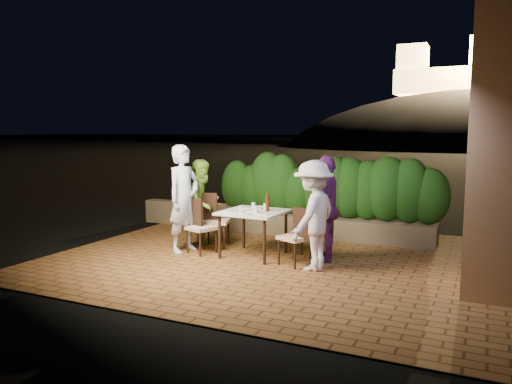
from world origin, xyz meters
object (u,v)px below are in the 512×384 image
Objects in this scene: dining_table at (253,233)px; chair_right_back at (308,230)px; chair_right_front at (295,236)px; diner_green at (203,203)px; diner_white at (313,215)px; diner_purple at (327,208)px; beer_bottle at (267,201)px; bowl at (260,207)px; chair_left_back at (216,220)px; chair_left_front at (202,227)px; diner_blue at (184,199)px; parapet_lamp at (212,201)px.

dining_table is 0.91m from chair_right_back.
chair_right_front is 0.97× the size of chair_right_back.
diner_white is (2.29, -0.66, 0.04)m from diner_green.
diner_green is at bearing -105.04° from diner_purple.
chair_right_front is at bearing -26.67° from beer_bottle.
chair_left_back is (-0.87, 0.05, -0.29)m from bowl.
chair_left_front is at bearing -106.02° from chair_left_back.
bowl is 1.14m from diner_green.
diner_blue is (-0.32, -0.53, 0.43)m from chair_left_back.
beer_bottle is at bearing -92.26° from diner_purple.
beer_bottle reaches higher than chair_left_front.
dining_table is at bearing -45.35° from parapet_lamp.
dining_table is 1.08× the size of chair_left_front.
chair_right_back is (1.75, 0.41, 0.01)m from chair_left_front.
diner_white is at bearing -15.38° from diner_purple.
dining_table is 1.28m from diner_white.
chair_right_front is 2.07m from diner_green.
chair_right_front is 2.07m from diner_blue.
chair_left_front is 1.79m from chair_right_back.
diner_green is at bearing -65.82° from parapet_lamp.
diner_blue is at bearing -172.02° from diner_green.
chair_right_back is (0.06, 0.46, 0.02)m from chair_right_front.
chair_right_front is (1.70, -0.56, -0.03)m from chair_left_back.
chair_left_front is at bearing 14.35° from chair_right_back.
dining_table is 2.63m from parapet_lamp.
diner_blue is at bearing -137.74° from chair_left_back.
chair_left_front is at bearing -166.86° from dining_table.
dining_table is 2.95× the size of beer_bottle.
diner_green reaches higher than chair_left_front.
chair_right_back is 2.05m from diner_green.
diner_white reaches higher than parapet_lamp.
chair_left_front reaches higher than bowl.
diner_purple reaches higher than beer_bottle.
diner_white reaches higher than chair_right_back.
parapet_lamp is (-0.70, 1.56, -0.20)m from diner_green.
chair_left_front is at bearing -167.43° from beer_bottle.
chair_right_back reaches higher than dining_table.
bowl is 0.91m from chair_left_back.
diner_blue is (-2.07, -0.43, 0.44)m from chair_right_back.
diner_blue reaches higher than chair_left_front.
chair_left_front is at bearing -87.00° from diner_white.
chair_right_back is at bearing -147.24° from diner_white.
beer_bottle reaches higher than chair_right_back.
diner_blue reaches higher than chair_right_front.
chair_left_back is at bearing 160.62° from dining_table.
bowl is at bearing -78.79° from diner_green.
chair_left_front is 0.56× the size of diner_white.
beer_bottle is 1.00m from diner_white.
diner_green is 11.05× the size of parapet_lamp.
diner_blue is 2.22m from parapet_lamp.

